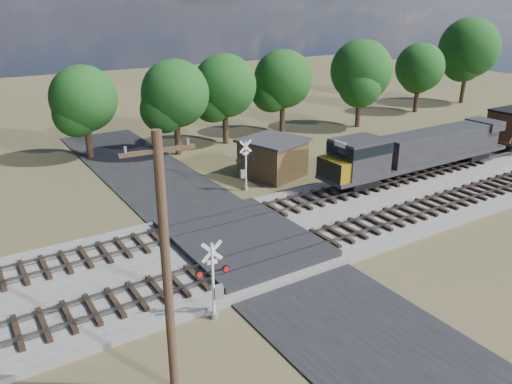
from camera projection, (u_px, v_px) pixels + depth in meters
ground at (246, 248)px, 27.81m from camera, size 160.00×160.00×0.00m
ballast_bed at (370, 206)px, 33.15m from camera, size 140.00×10.00×0.30m
road at (246, 247)px, 27.79m from camera, size 7.00×60.00×0.08m
crossing_panel at (241, 239)px, 28.09m from camera, size 7.00×9.00×0.62m
track_near at (313, 241)px, 27.64m from camera, size 140.00×2.60×0.33m
track_far at (263, 211)px, 31.59m from camera, size 140.00×2.60×0.33m
crossing_signal_near at (215, 287)px, 21.13m from camera, size 1.49×0.36×3.72m
crossing_signal_far at (245, 170)px, 35.74m from camera, size 1.52×0.34×3.78m
utility_pole at (166, 265)px, 15.92m from camera, size 2.30×0.31×9.41m
equipment_shed at (273, 157)px, 38.83m from camera, size 5.46×5.46×2.98m
treeline at (176, 80)px, 44.32m from camera, size 87.33×11.52×11.19m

